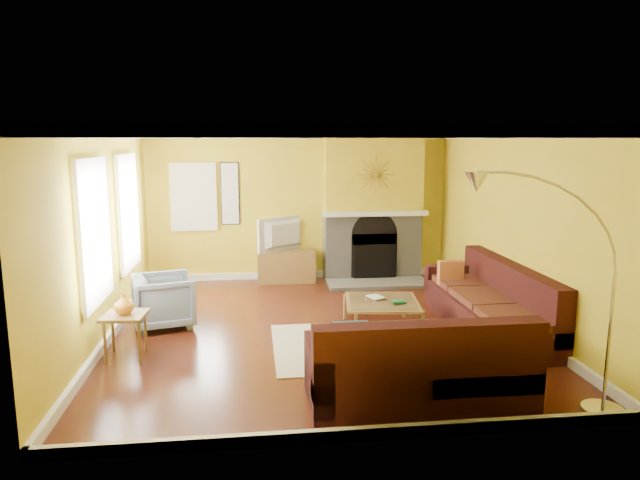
{
  "coord_description": "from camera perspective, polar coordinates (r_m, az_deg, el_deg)",
  "views": [
    {
      "loc": [
        -0.87,
        -7.45,
        2.57
      ],
      "look_at": [
        0.08,
        0.4,
        1.17
      ],
      "focal_mm": 32.0,
      "sensor_mm": 36.0,
      "label": 1
    }
  ],
  "objects": [
    {
      "name": "arc_lamp",
      "position": [
        5.56,
        21.92,
        -5.55
      ],
      "size": [
        1.44,
        0.36,
        2.29
      ],
      "primitive_type": null,
      "color": "silver",
      "rests_on": "floor"
    },
    {
      "name": "window_back",
      "position": [
        10.51,
        -12.54,
        4.23
      ],
      "size": [
        0.82,
        0.06,
        1.22
      ],
      "primitive_type": "cube",
      "color": "white",
      "rests_on": "wall_back"
    },
    {
      "name": "book",
      "position": [
        7.96,
        5.03,
        -5.81
      ],
      "size": [
        0.27,
        0.3,
        0.02
      ],
      "primitive_type": "imported",
      "rotation": [
        0.0,
        0.0,
        0.39
      ],
      "color": "white",
      "rests_on": "coffee_table"
    },
    {
      "name": "wall_front",
      "position": [
        4.69,
        4.05,
        -5.08
      ],
      "size": [
        5.5,
        0.02,
        2.7
      ],
      "primitive_type": "cube",
      "color": "gold",
      "rests_on": "ground"
    },
    {
      "name": "wall_art",
      "position": [
        10.47,
        -8.99,
        4.6
      ],
      "size": [
        0.34,
        0.04,
        1.14
      ],
      "primitive_type": "cube",
      "color": "white",
      "rests_on": "wall_back"
    },
    {
      "name": "subwoofer",
      "position": [
        10.6,
        -1.24,
        -3.21
      ],
      "size": [
        0.28,
        0.28,
        0.28
      ],
      "primitive_type": "cube",
      "color": "white",
      "rests_on": "floor"
    },
    {
      "name": "ceiling",
      "position": [
        7.5,
        -0.25,
        11.11
      ],
      "size": [
        5.5,
        6.0,
        0.02
      ],
      "primitive_type": "cube",
      "color": "white",
      "rests_on": "ground"
    },
    {
      "name": "tv",
      "position": [
        10.32,
        -3.44,
        0.57
      ],
      "size": [
        0.96,
        0.72,
        0.61
      ],
      "primitive_type": "imported",
      "rotation": [
        0.0,
        0.0,
        3.75
      ],
      "color": "black",
      "rests_on": "media_console"
    },
    {
      "name": "rug",
      "position": [
        7.35,
        4.89,
        -10.41
      ],
      "size": [
        2.4,
        1.8,
        0.02
      ],
      "primitive_type": "cube",
      "color": "beige",
      "rests_on": "floor"
    },
    {
      "name": "floor",
      "position": [
        7.93,
        -0.24,
        -8.95
      ],
      "size": [
        5.5,
        6.0,
        0.02
      ],
      "primitive_type": "cube",
      "color": "#532011",
      "rests_on": "ground"
    },
    {
      "name": "side_table",
      "position": [
        7.25,
        -18.85,
        -9.03
      ],
      "size": [
        0.53,
        0.53,
        0.53
      ],
      "primitive_type": null,
      "rotation": [
        0.0,
        0.0,
        -0.1
      ],
      "color": "brown",
      "rests_on": "floor"
    },
    {
      "name": "hearth",
      "position": [
        10.27,
        5.81,
        -4.34
      ],
      "size": [
        1.8,
        0.7,
        0.06
      ],
      "primitive_type": "cube",
      "color": "gray",
      "rests_on": "floor"
    },
    {
      "name": "baseboard",
      "position": [
        7.91,
        -0.24,
        -8.47
      ],
      "size": [
        5.5,
        6.0,
        0.12
      ],
      "primitive_type": null,
      "color": "white",
      "rests_on": "floor"
    },
    {
      "name": "wall_back",
      "position": [
        10.57,
        -2.14,
        3.4
      ],
      "size": [
        5.5,
        0.02,
        2.7
      ],
      "primitive_type": "cube",
      "color": "gold",
      "rests_on": "ground"
    },
    {
      "name": "window_left_far",
      "position": [
        7.17,
        -21.77,
        0.74
      ],
      "size": [
        0.06,
        1.22,
        1.72
      ],
      "primitive_type": "cube",
      "color": "white",
      "rests_on": "wall_left"
    },
    {
      "name": "wall_right",
      "position": [
        8.38,
        18.86,
        1.12
      ],
      "size": [
        0.02,
        6.0,
        2.7
      ],
      "primitive_type": "cube",
      "color": "gold",
      "rests_on": "ground"
    },
    {
      "name": "sunburst",
      "position": [
        10.28,
        5.61,
        6.53
      ],
      "size": [
        0.7,
        0.04,
        0.7
      ],
      "primitive_type": null,
      "color": "olive",
      "rests_on": "fireplace"
    },
    {
      "name": "fireplace",
      "position": [
        10.56,
        5.29,
        3.36
      ],
      "size": [
        1.8,
        0.4,
        2.7
      ],
      "primitive_type": null,
      "color": "gray",
      "rests_on": "floor"
    },
    {
      "name": "coffee_table",
      "position": [
        7.96,
        6.21,
        -7.38
      ],
      "size": [
        1.1,
        1.1,
        0.39
      ],
      "primitive_type": null,
      "rotation": [
        0.0,
        0.0,
        -0.13
      ],
      "color": "white",
      "rests_on": "floor"
    },
    {
      "name": "vase",
      "position": [
        7.14,
        -19.03,
        -6.06
      ],
      "size": [
        0.29,
        0.29,
        0.25
      ],
      "primitive_type": "imported",
      "rotation": [
        0.0,
        0.0,
        0.27
      ],
      "color": "orange",
      "rests_on": "side_table"
    },
    {
      "name": "sectional_sofa",
      "position": [
        7.3,
        9.95,
        -7.01
      ],
      "size": [
        3.1,
        3.84,
        0.9
      ],
      "primitive_type": null,
      "color": "#361111",
      "rests_on": "floor"
    },
    {
      "name": "crown_molding",
      "position": [
        7.5,
        -0.25,
        10.57
      ],
      "size": [
        5.5,
        6.0,
        0.12
      ],
      "primitive_type": null,
      "color": "white",
      "rests_on": "ceiling"
    },
    {
      "name": "mantel",
      "position": [
        10.34,
        5.56,
        2.65
      ],
      "size": [
        1.92,
        0.22,
        0.08
      ],
      "primitive_type": "cube",
      "color": "white",
      "rests_on": "fireplace"
    },
    {
      "name": "wall_left",
      "position": [
        7.78,
        -20.87,
        0.35
      ],
      "size": [
        0.02,
        6.0,
        2.7
      ],
      "primitive_type": "cube",
      "color": "gold",
      "rests_on": "ground"
    },
    {
      "name": "media_console",
      "position": [
        10.44,
        -3.4,
        -2.63
      ],
      "size": [
        1.03,
        0.47,
        0.57
      ],
      "primitive_type": "cube",
      "color": "brown",
      "rests_on": "floor"
    },
    {
      "name": "armchair",
      "position": [
        8.22,
        -15.35,
        -5.89
      ],
      "size": [
        0.98,
        0.96,
        0.73
      ],
      "primitive_type": "imported",
      "rotation": [
        0.0,
        0.0,
        1.83
      ],
      "color": "slate",
      "rests_on": "floor"
    },
    {
      "name": "window_left_near",
      "position": [
        9.01,
        -18.73,
        2.68
      ],
      "size": [
        0.06,
        1.22,
        1.72
      ],
      "primitive_type": "cube",
      "color": "white",
      "rests_on": "wall_left"
    }
  ]
}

